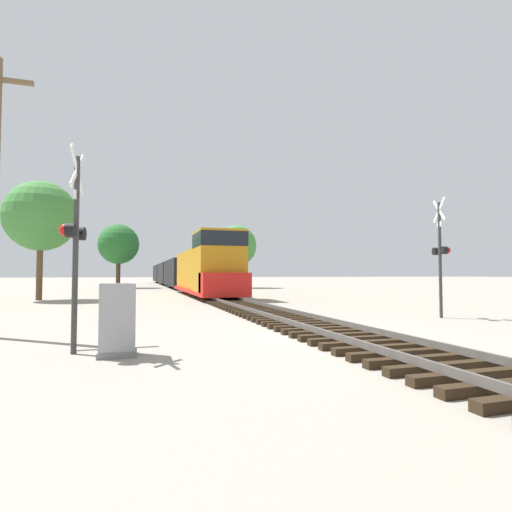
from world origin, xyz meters
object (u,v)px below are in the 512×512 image
object	(u,v)px
tree_mid_background	(236,246)
freight_train	(175,273)
tree_deep_background	(119,244)
crossing_signal_near	(75,238)
tree_far_right	(41,216)
crossing_signal_far	(441,252)
relay_cabinet	(118,320)

from	to	relation	value
tree_mid_background	freight_train	bearing A→B (deg)	136.96
freight_train	tree_deep_background	world-z (taller)	tree_deep_background
crossing_signal_near	tree_far_right	bearing A→B (deg)	-157.73
crossing_signal_near	tree_mid_background	size ratio (longest dim) A/B	0.58
crossing_signal_far	tree_deep_background	world-z (taller)	tree_deep_background
tree_far_right	tree_mid_background	size ratio (longest dim) A/B	1.01
relay_cabinet	tree_deep_background	xyz separation A→B (m)	(-1.52, 42.55, 4.58)
crossing_signal_far	tree_deep_background	bearing A→B (deg)	34.28
tree_mid_background	tree_deep_background	world-z (taller)	tree_deep_background
tree_mid_background	tree_far_right	bearing A→B (deg)	-134.00
crossing_signal_near	tree_deep_background	bearing A→B (deg)	-170.24
crossing_signal_far	tree_mid_background	bearing A→B (deg)	14.46
crossing_signal_near	tree_mid_background	xyz separation A→B (m)	(13.19, 38.03, 2.67)
freight_train	crossing_signal_near	distance (m)	44.75
tree_mid_background	tree_deep_background	size ratio (longest dim) A/B	0.99
freight_train	tree_deep_background	distance (m)	8.22
tree_far_right	tree_deep_background	world-z (taller)	tree_deep_background
tree_far_right	tree_mid_background	distance (m)	25.66
crossing_signal_near	tree_far_right	distance (m)	20.34
freight_train	relay_cabinet	world-z (taller)	freight_train
tree_mid_background	crossing_signal_near	bearing A→B (deg)	-109.13
tree_far_right	freight_train	bearing A→B (deg)	65.72
relay_cabinet	tree_deep_background	size ratio (longest dim) A/B	0.19
crossing_signal_far	tree_far_right	bearing A→B (deg)	62.26
tree_deep_background	relay_cabinet	bearing A→B (deg)	-87.96
tree_far_right	tree_deep_background	xyz separation A→B (m)	(4.04, 22.44, -0.14)
relay_cabinet	tree_far_right	world-z (taller)	tree_far_right
crossing_signal_far	crossing_signal_near	bearing A→B (deg)	120.39
freight_train	crossing_signal_far	bearing A→B (deg)	-81.44
tree_far_right	crossing_signal_near	bearing A→B (deg)	-76.68
freight_train	tree_far_right	distance (m)	27.33
crossing_signal_near	tree_mid_background	world-z (taller)	tree_mid_background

